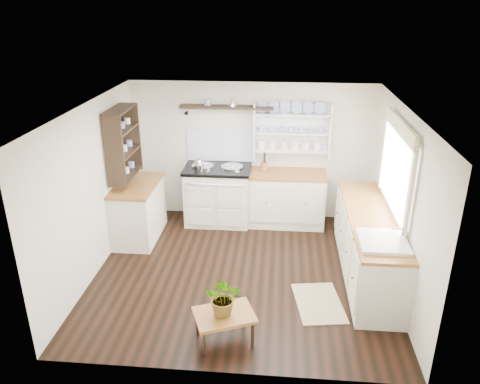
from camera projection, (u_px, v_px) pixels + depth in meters
The scene contains 19 objects.
floor at pixel (242, 272), 6.51m from camera, with size 4.00×3.80×0.01m, color black.
wall_back at pixel (252, 151), 7.81m from camera, with size 4.00×0.02×2.30m, color beige.
wall_right at pixel (400, 202), 5.90m from camera, with size 0.02×3.80×2.30m, color beige.
wall_left at pixel (93, 191), 6.23m from camera, with size 0.02×3.80×2.30m, color beige.
ceiling at pixel (242, 108), 5.62m from camera, with size 4.00×3.80×0.01m, color white.
window at pixel (397, 167), 5.88m from camera, with size 0.08×1.55×1.22m.
aga_cooker at pixel (218, 194), 7.80m from camera, with size 1.09×0.75×1.00m.
back_cabinets at pixel (286, 198), 7.75m from camera, with size 1.27×0.63×0.90m.
right_cabinets at pixel (368, 245), 6.28m from camera, with size 0.62×2.43×0.90m.
belfast_sink at pixel (382, 250), 5.46m from camera, with size 0.55×0.60×0.45m.
left_cabinets at pixel (138, 210), 7.30m from camera, with size 0.62×1.13×0.90m.
plate_rack at pixel (292, 129), 7.56m from camera, with size 1.20×0.22×0.90m.
high_shelf at pixel (227, 108), 7.44m from camera, with size 1.50×0.29×0.16m.
left_shelving at pixel (123, 143), 6.89m from camera, with size 0.28×0.80×1.05m, color black.
kettle at pixel (199, 165), 7.51m from camera, with size 0.17×0.17×0.21m, color silver, non-canonical shape.
utensil_crock at pixel (264, 166), 7.66m from camera, with size 0.11×0.11×0.13m, color #955036.
center_table at pixel (224, 317), 5.11m from camera, with size 0.76×0.66×0.35m.
potted_plant at pixel (224, 297), 5.01m from camera, with size 0.39×0.34×0.44m, color #3F7233.
floor_rug at pixel (319, 303), 5.83m from camera, with size 0.55×0.85×0.02m, color olive.
Camera 1 is at (0.48, -5.55, 3.53)m, focal length 35.00 mm.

